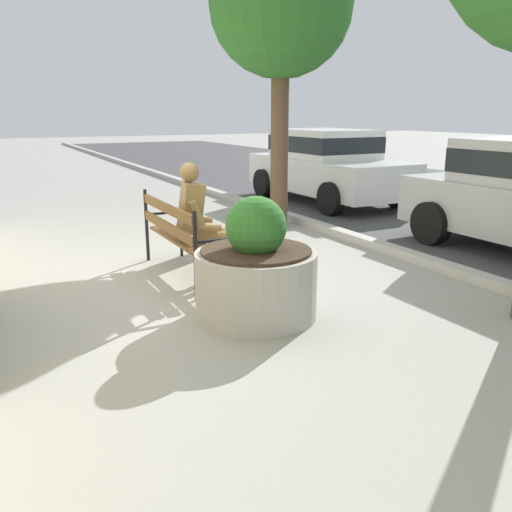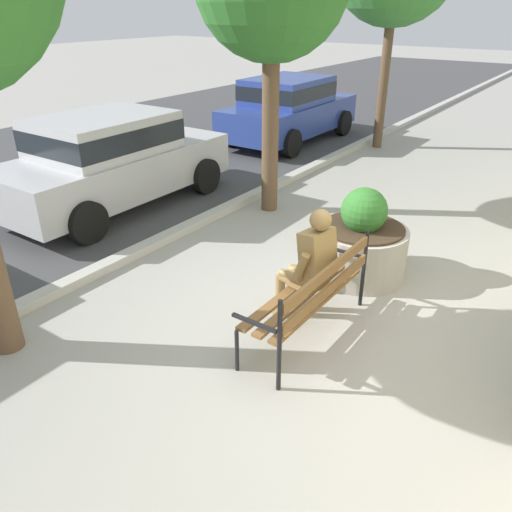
% 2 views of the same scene
% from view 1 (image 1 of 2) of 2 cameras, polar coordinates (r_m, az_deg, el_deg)
% --- Properties ---
extents(ground_plane, '(80.00, 80.00, 0.00)m').
position_cam_1_polar(ground_plane, '(6.31, -6.66, -2.67)').
color(ground_plane, '#9E9B93').
extents(curb_stone, '(60.00, 0.20, 0.12)m').
position_cam_1_polar(curb_stone, '(7.76, 13.75, 0.82)').
color(curb_stone, '#B2AFA8').
rests_on(curb_stone, ground).
extents(park_bench, '(1.80, 0.54, 0.95)m').
position_cam_1_polar(park_bench, '(6.39, -7.99, 2.55)').
color(park_bench, brown).
rests_on(park_bench, ground).
extents(bronze_statue_seated, '(0.73, 0.79, 1.37)m').
position_cam_1_polar(bronze_statue_seated, '(6.23, -5.53, 3.47)').
color(bronze_statue_seated, olive).
rests_on(bronze_statue_seated, ground).
extents(concrete_planter, '(1.17, 1.17, 1.17)m').
position_cam_1_polar(concrete_planter, '(5.09, 0.00, -1.88)').
color(concrete_planter, '#A8A399').
rests_on(concrete_planter, ground).
extents(street_tree_near_bench, '(2.26, 2.26, 4.68)m').
position_cam_1_polar(street_tree_near_bench, '(9.17, 2.68, 25.06)').
color(street_tree_near_bench, brown).
rests_on(street_tree_near_bench, ground).
extents(parked_car_white, '(4.12, 1.95, 1.56)m').
position_cam_1_polar(parked_car_white, '(11.89, 7.47, 9.76)').
color(parked_car_white, silver).
rests_on(parked_car_white, ground).
extents(lamp_post, '(0.32, 0.32, 3.90)m').
position_cam_1_polar(lamp_post, '(9.27, 2.40, 19.01)').
color(lamp_post, black).
rests_on(lamp_post, ground).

